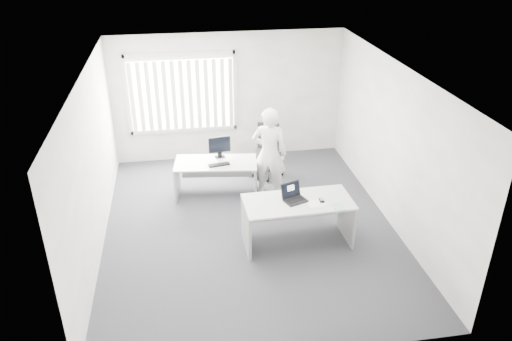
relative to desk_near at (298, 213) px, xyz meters
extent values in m
plane|color=#44444A|center=(-0.71, 0.61, -0.58)|extent=(6.00, 6.00, 0.00)
cube|color=white|center=(-0.71, 3.61, 0.82)|extent=(5.00, 0.02, 2.80)
cube|color=white|center=(-0.71, -2.39, 0.82)|extent=(5.00, 0.02, 2.80)
cube|color=white|center=(-3.21, 0.61, 0.82)|extent=(0.02, 6.00, 2.80)
cube|color=white|center=(1.79, 0.61, 0.82)|extent=(0.02, 6.00, 2.80)
cube|color=silver|center=(-0.71, 0.61, 2.22)|extent=(5.00, 6.00, 0.02)
cube|color=silver|center=(-1.71, 3.57, 0.97)|extent=(2.32, 0.06, 1.76)
cube|color=silver|center=(0.00, 0.00, 0.21)|extent=(1.78, 0.87, 0.03)
cube|color=#9D9DA0|center=(-0.86, -0.02, -0.19)|extent=(0.07, 0.76, 0.77)
cube|color=#9D9DA0|center=(0.86, 0.02, -0.19)|extent=(0.07, 0.76, 0.77)
cube|color=silver|center=(-1.18, 1.83, 0.12)|extent=(1.64, 0.93, 0.03)
cube|color=#9D9DA0|center=(-1.93, 1.93, -0.24)|extent=(0.12, 0.67, 0.68)
cube|color=#9D9DA0|center=(-0.42, 1.73, -0.24)|extent=(0.12, 0.67, 0.68)
cylinder|color=black|center=(-0.07, 2.53, -0.54)|extent=(0.81, 0.81, 0.08)
cylinder|color=black|center=(-0.07, 2.53, -0.34)|extent=(0.07, 0.07, 0.47)
cube|color=black|center=(-0.07, 2.53, -0.10)|extent=(0.62, 0.62, 0.07)
cube|color=black|center=(0.01, 2.73, 0.23)|extent=(0.44, 0.23, 0.57)
imported|color=silver|center=(-0.17, 1.63, 0.34)|extent=(0.78, 0.64, 1.83)
cube|color=white|center=(0.29, -0.12, 0.22)|extent=(0.33, 0.25, 0.00)
cube|color=white|center=(0.59, -0.30, 0.23)|extent=(0.18, 0.24, 0.01)
cube|color=black|center=(-1.12, 1.69, 0.14)|extent=(0.42, 0.20, 0.02)
camera|label=1|loc=(-1.79, -6.75, 4.32)|focal=35.00mm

